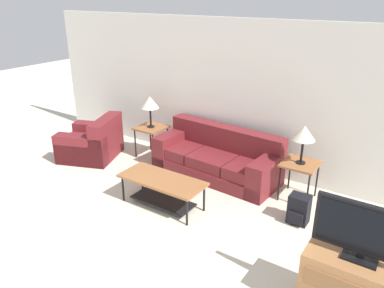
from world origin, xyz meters
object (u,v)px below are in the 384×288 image
armchair (92,143)px  television (365,231)px  coffee_table (162,186)px  side_table_right (300,167)px  table_lamp_right (304,134)px  side_table_left (151,130)px  table_lamp_left (150,103)px  backpack (299,210)px  couch (217,159)px

armchair → television: 5.24m
coffee_table → television: 2.94m
side_table_right → table_lamp_right: table_lamp_right is taller
side_table_left → table_lamp_left: bearing=-76.0°
armchair → side_table_right: (3.82, 0.66, 0.25)m
table_lamp_left → backpack: 3.31m
television → backpack: bearing=126.3°
couch → backpack: couch is taller
backpack → table_lamp_left: bearing=168.5°
side_table_right → television: size_ratio=0.67×
side_table_right → backpack: (0.24, -0.64, -0.33)m
armchair → coffee_table: armchair is taller
side_table_left → side_table_right: size_ratio=1.00×
couch → side_table_right: size_ratio=3.74×
table_lamp_right → table_lamp_left: bearing=180.0°
coffee_table → side_table_left: 1.87m
couch → backpack: 1.80m
side_table_left → table_lamp_right: bearing=-0.0°
armchair → couch: bearing=15.9°
coffee_table → backpack: coffee_table is taller
coffee_table → side_table_right: side_table_right is taller
side_table_right → table_lamp_right: size_ratio=1.01×
coffee_table → table_lamp_left: size_ratio=2.18×
television → coffee_table: bearing=167.4°
armchair → table_lamp_left: table_lamp_left is taller
coffee_table → side_table_right: bearing=39.8°
table_lamp_right → backpack: 1.10m
couch → table_lamp_left: 1.65m
couch → backpack: bearing=-21.2°
table_lamp_right → television: television is taller
side_table_left → television: 4.56m
couch → backpack: (1.68, -0.65, -0.09)m
couch → backpack: size_ratio=5.39×
table_lamp_left → table_lamp_right: size_ratio=1.00×
backpack → coffee_table: bearing=-159.2°
couch → coffee_table: couch is taller
table_lamp_left → television: television is taller
armchair → table_lamp_left: (0.93, 0.66, 0.79)m
armchair → backpack: bearing=0.4°
coffee_table → television: (2.80, -0.62, 0.67)m
armchair → side_table_right: 3.89m
couch → table_lamp_left: (-1.45, -0.01, 0.78)m
couch → side_table_left: (-1.45, -0.01, 0.24)m
television → table_lamp_left: bearing=154.5°
television → side_table_left: bearing=154.5°
couch → armchair: bearing=-164.1°
coffee_table → side_table_left: (-1.30, 1.33, 0.20)m
table_lamp_left → television: size_ratio=0.67×
couch → side_table_left: bearing=-179.5°
couch → side_table_right: (1.44, -0.01, 0.24)m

